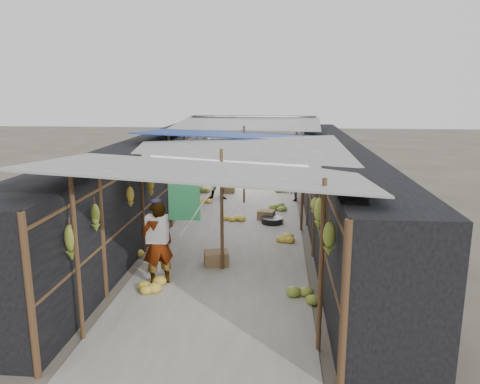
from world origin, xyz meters
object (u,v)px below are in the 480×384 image
(crate_near, at_px, (216,258))
(vendor_elderly, at_px, (158,244))
(vendor_seated, at_px, (294,187))
(black_basin, at_px, (272,221))
(shopper_blue, at_px, (220,175))

(crate_near, bearing_deg, vendor_elderly, -145.33)
(crate_near, height_order, vendor_seated, vendor_seated)
(crate_near, bearing_deg, vendor_seated, 59.90)
(crate_near, bearing_deg, black_basin, 57.51)
(vendor_elderly, xyz_separation_m, shopper_blue, (0.28, 7.27, 0.03))
(black_basin, xyz_separation_m, vendor_seated, (0.70, 2.80, 0.42))
(crate_near, distance_m, vendor_elderly, 1.63)
(black_basin, distance_m, vendor_seated, 2.92)
(crate_near, distance_m, black_basin, 3.51)
(black_basin, distance_m, shopper_blue, 3.50)
(crate_near, height_order, vendor_elderly, vendor_elderly)
(black_basin, xyz_separation_m, vendor_elderly, (-2.16, -4.42, 0.75))
(crate_near, xyz_separation_m, black_basin, (1.16, 3.32, -0.06))
(vendor_elderly, bearing_deg, black_basin, -148.21)
(shopper_blue, bearing_deg, crate_near, -87.39)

